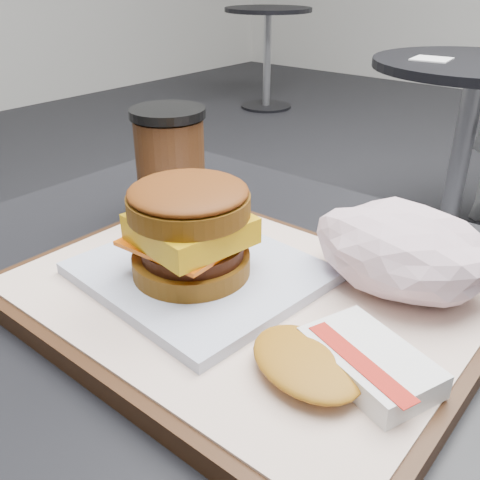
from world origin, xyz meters
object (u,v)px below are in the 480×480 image
object	(u,v)px
serving_tray	(238,302)
hash_brown	(341,361)
crumpled_wrapper	(405,250)
coffee_cup	(170,163)
customer_table	(259,469)
neighbor_table	(468,119)
breakfast_sandwich	(193,240)

from	to	relation	value
serving_tray	hash_brown	size ratio (longest dim) A/B	2.88
hash_brown	serving_tray	bearing A→B (deg)	163.82
crumpled_wrapper	coffee_cup	bearing A→B (deg)	177.89
hash_brown	crumpled_wrapper	xyz separation A→B (m)	(-0.02, 0.13, 0.02)
customer_table	hash_brown	distance (m)	0.24
hash_brown	neighbor_table	world-z (taller)	hash_brown
serving_tray	neighbor_table	size ratio (longest dim) A/B	0.51
serving_tray	coffee_cup	size ratio (longest dim) A/B	3.05
customer_table	crumpled_wrapper	bearing A→B (deg)	49.69
customer_table	serving_tray	size ratio (longest dim) A/B	2.11
coffee_cup	serving_tray	bearing A→B (deg)	-29.58
hash_brown	neighbor_table	distance (m)	1.77
serving_tray	neighbor_table	bearing A→B (deg)	101.22
crumpled_wrapper	coffee_cup	world-z (taller)	coffee_cup
serving_tray	crumpled_wrapper	distance (m)	0.15
customer_table	neighbor_table	xyz separation A→B (m)	(-0.35, 1.65, -0.03)
serving_tray	breakfast_sandwich	bearing A→B (deg)	-166.27
crumpled_wrapper	breakfast_sandwich	bearing A→B (deg)	-142.30
hash_brown	coffee_cup	world-z (taller)	coffee_cup
neighbor_table	customer_table	bearing A→B (deg)	-78.02
serving_tray	neighbor_table	distance (m)	1.70
serving_tray	neighbor_table	world-z (taller)	serving_tray
customer_table	coffee_cup	size ratio (longest dim) A/B	6.41
crumpled_wrapper	hash_brown	bearing A→B (deg)	-82.05
serving_tray	customer_table	bearing A→B (deg)	16.99
neighbor_table	crumpled_wrapper	bearing A→B (deg)	-74.66
hash_brown	customer_table	bearing A→B (deg)	157.06
crumpled_wrapper	neighbor_table	distance (m)	1.64
hash_brown	breakfast_sandwich	bearing A→B (deg)	171.31
breakfast_sandwich	crumpled_wrapper	xyz separation A→B (m)	(0.14, 0.11, -0.01)
breakfast_sandwich	neighbor_table	bearing A→B (deg)	99.81
customer_table	crumpled_wrapper	xyz separation A→B (m)	(0.08, 0.09, 0.24)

